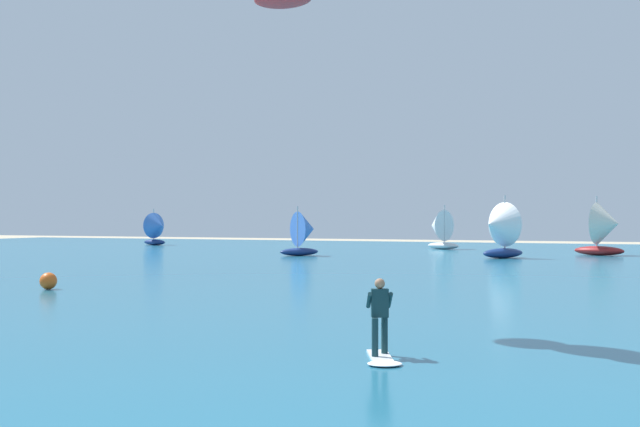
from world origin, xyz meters
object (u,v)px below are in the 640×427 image
kitesurfer (381,330)px  sailboat_mid_right (305,233)px  sailboat_mid_left (439,229)px  marker_buoy (48,281)px  sailboat_anchored_offshore (157,228)px  sailboat_leading (606,228)px  sailboat_near_shore (498,229)px

kitesurfer → sailboat_mid_right: sailboat_mid_right is taller
sailboat_mid_left → marker_buoy: sailboat_mid_left is taller
sailboat_anchored_offshore → sailboat_leading: 47.68m
sailboat_mid_right → sailboat_near_shore: bearing=6.4°
kitesurfer → sailboat_leading: sailboat_leading is taller
sailboat_near_shore → sailboat_mid_right: bearing=-173.6°
marker_buoy → sailboat_anchored_offshore: bearing=120.0°
sailboat_mid_left → sailboat_near_shore: size_ratio=0.91×
kitesurfer → sailboat_near_shore: 43.29m
sailboat_anchored_offshore → marker_buoy: 54.83m
sailboat_anchored_offshore → marker_buoy: (27.43, -47.45, -1.50)m
kitesurfer → sailboat_anchored_offshore: size_ratio=0.50×
sailboat_leading → sailboat_mid_right: sailboat_leading is taller
kitesurfer → sailboat_mid_left: (-13.66, 58.58, 1.34)m
sailboat_mid_right → marker_buoy: 31.47m
sailboat_anchored_offshore → marker_buoy: sailboat_anchored_offshore is taller
sailboat_mid_right → marker_buoy: size_ratio=5.58×
sailboat_mid_right → marker_buoy: (2.34, -31.35, -1.45)m
sailboat_near_shore → marker_buoy: sailboat_near_shore is taller
marker_buoy → sailboat_near_shore: bearing=69.1°
sailboat_near_shore → sailboat_leading: (7.17, 7.57, 0.03)m
kitesurfer → marker_buoy: bearing=150.9°
kitesurfer → sailboat_near_shore: size_ratio=0.43×
sailboat_anchored_offshore → sailboat_near_shore: (40.01, -14.43, 0.30)m
kitesurfer → sailboat_mid_right: (-20.14, 41.26, 1.20)m
marker_buoy → sailboat_leading: bearing=64.0°
sailboat_near_shore → sailboat_mid_left: bearing=118.3°
sailboat_near_shore → marker_buoy: size_ratio=6.64×
sailboat_mid_left → sailboat_leading: sailboat_leading is taller
sailboat_leading → sailboat_mid_right: (-22.09, -9.25, -0.37)m
sailboat_anchored_offshore → sailboat_leading: size_ratio=0.85×
sailboat_leading → sailboat_mid_right: size_ratio=1.21×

